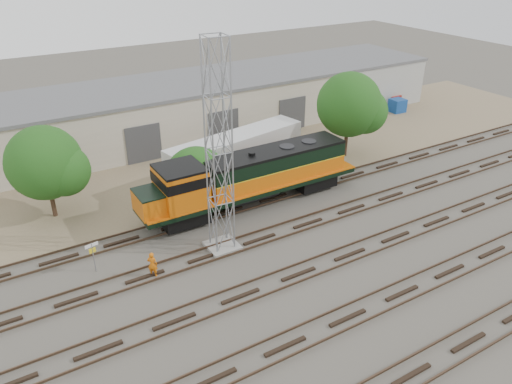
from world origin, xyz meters
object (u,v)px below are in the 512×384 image
worker (152,264)px  semi_trailer (239,151)px  locomotive (248,177)px  signal_tower (219,155)px

worker → semi_trailer: 14.54m
locomotive → worker: bearing=-153.8°
signal_tower → semi_trailer: bearing=54.5°
signal_tower → semi_trailer: signal_tower is taller
semi_trailer → signal_tower: bearing=-136.3°
signal_tower → worker: bearing=-173.1°
locomotive → worker: (-9.26, -4.56, -1.57)m
worker → semi_trailer: (11.12, 9.24, 1.61)m
locomotive → signal_tower: signal_tower is taller
locomotive → semi_trailer: (1.86, 4.68, 0.04)m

